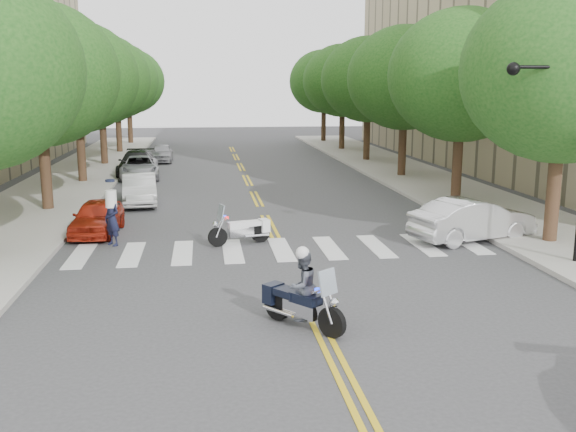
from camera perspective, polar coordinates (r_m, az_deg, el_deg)
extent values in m
plane|color=#38383A|center=(14.27, 2.62, -9.44)|extent=(140.00, 140.00, 0.00)
cube|color=#9E9991|center=(36.18, -18.84, 2.85)|extent=(5.00, 60.00, 0.15)
cube|color=#9E9991|center=(37.42, 11.06, 3.52)|extent=(5.00, 60.00, 0.15)
cylinder|color=#382316|center=(28.08, -20.74, 3.69)|extent=(0.44, 0.44, 3.32)
ellipsoid|color=#174914|center=(27.87, -21.32, 11.66)|extent=(6.40, 6.40, 5.76)
cylinder|color=#382316|center=(35.86, -17.91, 5.40)|extent=(0.44, 0.44, 3.32)
ellipsoid|color=#174914|center=(35.70, -18.30, 11.64)|extent=(6.40, 6.40, 5.76)
cylinder|color=#382316|center=(43.73, -16.08, 6.49)|extent=(0.44, 0.44, 3.32)
ellipsoid|color=#174914|center=(43.60, -16.36, 11.61)|extent=(6.40, 6.40, 5.76)
cylinder|color=#382316|center=(51.63, -14.80, 7.25)|extent=(0.44, 0.44, 3.32)
ellipsoid|color=#174914|center=(51.52, -15.03, 11.58)|extent=(6.40, 6.40, 5.76)
cylinder|color=#382316|center=(59.57, -13.86, 7.80)|extent=(0.44, 0.44, 3.32)
ellipsoid|color=#174914|center=(59.47, -14.04, 11.55)|extent=(6.40, 6.40, 5.76)
cylinder|color=#382316|center=(22.42, 22.50, 1.78)|extent=(0.44, 0.44, 3.32)
ellipsoid|color=#174914|center=(22.16, 23.28, 11.77)|extent=(6.40, 6.40, 5.76)
cylinder|color=#382316|center=(29.54, 14.80, 4.40)|extent=(0.44, 0.44, 3.32)
ellipsoid|color=#174914|center=(29.34, 15.19, 11.98)|extent=(6.40, 6.40, 5.76)
cylinder|color=#382316|center=(37.02, 10.12, 5.95)|extent=(0.44, 0.44, 3.32)
ellipsoid|color=#174914|center=(36.87, 10.33, 11.99)|extent=(6.40, 6.40, 5.76)
cylinder|color=#382316|center=(44.68, 7.01, 6.95)|extent=(0.44, 0.44, 3.32)
ellipsoid|color=#174914|center=(44.55, 7.14, 11.96)|extent=(6.40, 6.40, 5.76)
cylinder|color=#382316|center=(52.44, 4.81, 7.64)|extent=(0.44, 0.44, 3.32)
ellipsoid|color=#174914|center=(52.33, 4.89, 11.91)|extent=(6.40, 6.40, 5.76)
cylinder|color=#382316|center=(60.27, 3.18, 8.15)|extent=(0.44, 0.44, 3.32)
ellipsoid|color=#174914|center=(60.17, 3.22, 11.86)|extent=(6.40, 6.40, 5.76)
cylinder|color=black|center=(19.10, 22.42, 12.14)|extent=(2.40, 0.10, 0.10)
sphere|color=black|center=(18.58, 19.40, 12.24)|extent=(0.36, 0.36, 0.36)
cylinder|color=black|center=(13.37, 3.93, -9.42)|extent=(0.52, 0.60, 0.66)
cylinder|color=black|center=(14.34, -0.90, -7.93)|extent=(0.55, 0.62, 0.66)
cube|color=silver|center=(13.84, 1.28, -8.19)|extent=(0.79, 0.87, 0.31)
cube|color=black|center=(13.69, 1.58, -7.33)|extent=(0.70, 0.75, 0.21)
cube|color=black|center=(14.03, -0.05, -6.78)|extent=(0.64, 0.66, 0.16)
cube|color=black|center=(14.36, -1.32, -6.84)|extent=(0.51, 0.49, 0.44)
cube|color=#8C99A5|center=(13.17, 3.55, -5.90)|extent=(0.47, 0.42, 0.53)
cube|color=red|center=(13.41, 3.32, -6.36)|extent=(0.14, 0.14, 0.08)
cube|color=#0C26E5|center=(13.24, 2.67, -6.59)|extent=(0.14, 0.14, 0.08)
imported|color=#474C56|center=(13.68, 1.29, -6.21)|extent=(0.94, 0.92, 1.53)
sphere|color=silver|center=(13.48, 1.30, -3.32)|extent=(0.29, 0.29, 0.29)
cylinder|color=black|center=(20.83, -6.27, -1.87)|extent=(0.64, 0.31, 0.63)
cylinder|color=black|center=(21.33, -2.48, -1.50)|extent=(0.65, 0.35, 0.63)
cube|color=silver|center=(21.06, -4.24, -1.40)|extent=(0.89, 0.53, 0.30)
cube|color=white|center=(20.98, -4.48, -0.80)|extent=(0.72, 0.51, 0.20)
cube|color=white|center=(21.15, -3.19, -0.63)|extent=(0.60, 0.51, 0.15)
cube|color=white|center=(21.33, -2.14, -0.83)|extent=(0.39, 0.47, 0.42)
cube|color=#8C99A5|center=(20.70, -6.00, 0.31)|extent=(0.27, 0.49, 0.51)
cube|color=red|center=(20.68, -5.47, -0.16)|extent=(0.12, 0.12, 0.07)
cube|color=#0C26E5|center=(20.88, -5.68, -0.05)|extent=(0.12, 0.12, 0.07)
imported|color=black|center=(21.53, -15.37, -0.26)|extent=(0.74, 0.75, 1.75)
imported|color=silver|center=(22.31, 16.09, -0.32)|extent=(4.60, 2.73, 1.43)
imported|color=#A42211|center=(23.36, -16.60, -0.09)|extent=(1.69, 3.68, 1.22)
imported|color=#BDBDBD|center=(28.87, -13.07, 2.33)|extent=(1.81, 4.17, 1.33)
imported|color=gray|center=(37.06, -13.07, 4.24)|extent=(2.51, 4.74, 1.27)
imported|color=black|center=(38.39, -13.27, 4.57)|extent=(2.04, 4.90, 1.41)
imported|color=gray|center=(45.01, -11.16, 5.52)|extent=(1.47, 3.63, 1.24)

